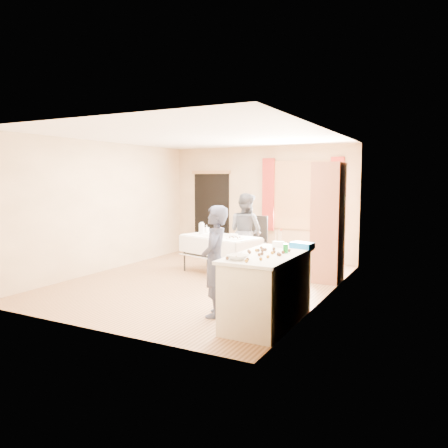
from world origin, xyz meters
The scene contains 29 objects.
floor centered at (0.00, 0.00, -0.01)m, with size 4.50×5.50×0.02m, color #9E7047.
ceiling centered at (0.00, 0.00, 2.61)m, with size 4.50×5.50×0.02m, color white.
wall_back centered at (0.00, 2.76, 1.30)m, with size 4.50×0.02×2.60m, color tan.
wall_front centered at (0.00, -2.76, 1.30)m, with size 4.50×0.02×2.60m, color tan.
wall_left centered at (-2.26, 0.00, 1.30)m, with size 0.02×5.50×2.60m, color tan.
wall_right centered at (2.26, 0.00, 1.30)m, with size 0.02×5.50×2.60m, color tan.
window_frame centered at (1.00, 2.72, 1.50)m, with size 1.32×0.06×1.52m, color olive.
window_pane centered at (1.00, 2.71, 1.50)m, with size 1.20×0.02×1.40m, color white.
curtain_left centered at (0.22, 2.67, 1.50)m, with size 0.28×0.06×1.65m, color maroon.
curtain_right centered at (1.78, 2.67, 1.50)m, with size 0.28×0.06×1.65m, color maroon.
doorway centered at (-1.30, 2.73, 1.00)m, with size 0.95×0.04×2.00m, color black.
door_lintel centered at (-1.30, 2.70, 2.02)m, with size 1.05×0.06×0.08m, color olive.
cabinet centered at (1.99, 1.15, 1.08)m, with size 0.50×0.60×2.15m, color brown.
counter centered at (1.89, -1.50, 0.45)m, with size 0.76×1.59×0.91m.
party_table centered at (-0.03, 0.79, 0.45)m, with size 1.73×1.22×0.75m.
chair centered at (0.22, 1.92, 0.32)m, with size 0.46×0.46×1.06m.
girl centered at (1.15, -1.56, 0.76)m, with size 0.50×0.63×1.51m, color #282C46.
woman centered at (0.24, 1.41, 0.79)m, with size 0.91×0.80×1.57m, color black.
soda_can centered at (2.07, -1.36, 0.97)m, with size 0.07×0.07×0.12m, color #117D25.
mixing_bowl centered at (1.73, -2.05, 0.94)m, with size 0.27×0.27×0.06m, color white.
foam_block centered at (1.82, -0.93, 0.95)m, with size 0.15×0.10×0.08m, color white.
blue_basket centered at (2.14, -0.87, 0.95)m, with size 0.30×0.20×0.08m, color blue.
pitcher centered at (-0.48, 0.85, 0.86)m, with size 0.11×0.11×0.22m, color silver.
cup_red centered at (-0.23, 0.91, 0.80)m, with size 0.19×0.19×0.11m, color #C03F1C.
cup_rainbow centered at (-0.10, 0.65, 0.80)m, with size 0.15×0.15×0.11m, color red.
small_bowl centered at (0.26, 0.79, 0.78)m, with size 0.24×0.24×0.06m, color white.
pastry_tray centered at (0.42, 0.53, 0.76)m, with size 0.28×0.20×0.02m, color white.
bottle centered at (-0.52, 1.12, 0.83)m, with size 0.09×0.09×0.16m, color white.
cake_balls centered at (1.83, -1.64, 0.93)m, with size 0.51×1.15×0.04m.
Camera 1 is at (3.94, -6.66, 1.87)m, focal length 35.00 mm.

